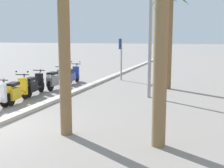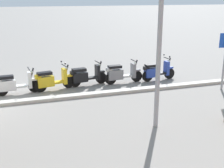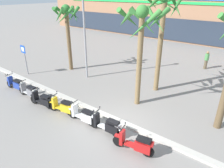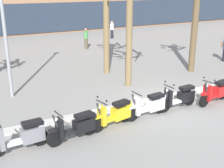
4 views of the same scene
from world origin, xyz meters
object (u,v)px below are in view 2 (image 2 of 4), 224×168
at_px(scooter_black_far_back, 85,76).
at_px(scooter_blue_mid_centre, 156,71).
at_px(scooter_grey_mid_rear, 121,74).
at_px(scooter_yellow_last_in_row, 52,80).
at_px(scooter_white_second_in_line, 14,84).

bearing_deg(scooter_black_far_back, scooter_blue_mid_centre, 176.43).
bearing_deg(scooter_blue_mid_centre, scooter_black_far_back, -3.57).
bearing_deg(scooter_grey_mid_rear, scooter_blue_mid_centre, 177.98).
relative_size(scooter_black_far_back, scooter_yellow_last_in_row, 1.01).
distance_m(scooter_grey_mid_rear, scooter_yellow_last_in_row, 3.12).
bearing_deg(scooter_grey_mid_rear, scooter_black_far_back, -5.25).
bearing_deg(scooter_white_second_in_line, scooter_grey_mid_rear, -177.88).
relative_size(scooter_blue_mid_centre, scooter_black_far_back, 0.98).
relative_size(scooter_blue_mid_centre, scooter_white_second_in_line, 0.96).
bearing_deg(scooter_blue_mid_centre, scooter_white_second_in_line, 0.98).
distance_m(scooter_blue_mid_centre, scooter_grey_mid_rear, 1.75).
bearing_deg(scooter_blue_mid_centre, scooter_grey_mid_rear, -2.02).
height_order(scooter_grey_mid_rear, scooter_black_far_back, same).
relative_size(scooter_grey_mid_rear, scooter_white_second_in_line, 1.00).
bearing_deg(scooter_yellow_last_in_row, scooter_white_second_in_line, 2.92).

